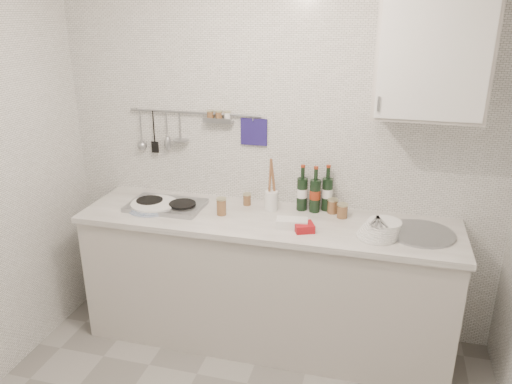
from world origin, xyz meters
The scene contains 14 objects.
back_wall centered at (0.00, 1.40, 1.25)m, with size 3.00×0.02×2.50m, color silver.
counter centered at (0.01, 1.10, 0.43)m, with size 2.44×0.64×0.96m.
wall_rail centered at (-0.60, 1.37, 1.43)m, with size 0.98×0.09×0.34m.
wall_cabinet centered at (0.90, 1.22, 1.95)m, with size 0.60×0.38×0.70m.
plate_stack_hob centered at (-0.78, 1.06, 0.94)m, with size 0.33×0.32×0.04m.
plate_stack_sink centered at (0.71, 1.00, 0.97)m, with size 0.26×0.24×0.10m.
wine_bottles centered at (0.28, 1.31, 1.07)m, with size 0.23×0.12×0.31m.
butter_dish centered at (0.19, 1.00, 0.95)m, with size 0.19×0.10×0.06m, color white.
strawberry_punnet centered at (0.26, 0.97, 0.94)m, with size 0.11×0.11×0.05m, color red.
utensil_crock centered at (0.00, 1.24, 1.01)m, with size 0.09×0.09×0.36m.
jar_a centered at (-0.18, 1.29, 0.96)m, with size 0.06×0.06×0.08m.
jar_b centered at (0.40, 1.29, 0.97)m, with size 0.07×0.07×0.10m.
jar_c centered at (0.47, 1.23, 0.97)m, with size 0.07×0.07×0.09m.
jar_d centered at (-0.30, 1.08, 0.98)m, with size 0.07×0.07×0.12m.
Camera 1 is at (0.69, -1.76, 2.20)m, focal length 35.00 mm.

